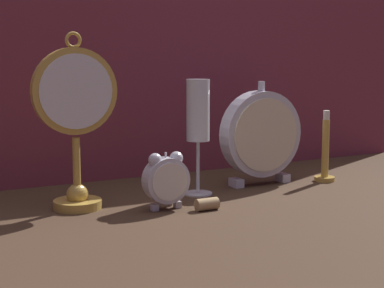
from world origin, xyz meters
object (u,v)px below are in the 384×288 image
(pocket_watch_on_stand, at_px, (76,122))
(champagne_flute, at_px, (198,118))
(alarm_clock_twin_bell, at_px, (166,178))
(brass_candlestick, at_px, (325,157))
(wine_cork, at_px, (207,204))
(mantel_clock_silver, at_px, (261,135))

(pocket_watch_on_stand, height_order, champagne_flute, pocket_watch_on_stand)
(alarm_clock_twin_bell, xyz_separation_m, brass_candlestick, (0.41, 0.06, -0.01))
(champagne_flute, relative_size, brass_candlestick, 1.47)
(champagne_flute, height_order, brass_candlestick, champagne_flute)
(wine_cork, bearing_deg, pocket_watch_on_stand, 149.45)
(pocket_watch_on_stand, distance_m, wine_cork, 0.28)
(wine_cork, bearing_deg, alarm_clock_twin_bell, 147.64)
(champagne_flute, bearing_deg, pocket_watch_on_stand, -179.73)
(mantel_clock_silver, xyz_separation_m, champagne_flute, (-0.16, -0.02, 0.04))
(pocket_watch_on_stand, relative_size, mantel_clock_silver, 1.44)
(pocket_watch_on_stand, relative_size, champagne_flute, 1.39)
(mantel_clock_silver, bearing_deg, brass_candlestick, -14.71)
(alarm_clock_twin_bell, xyz_separation_m, wine_cork, (0.06, -0.04, -0.05))
(brass_candlestick, relative_size, wine_cork, 3.70)
(champagne_flute, bearing_deg, wine_cork, -110.96)
(pocket_watch_on_stand, bearing_deg, wine_cork, -30.55)
(pocket_watch_on_stand, bearing_deg, alarm_clock_twin_bell, -29.72)
(wine_cork, bearing_deg, mantel_clock_silver, 33.91)
(alarm_clock_twin_bell, distance_m, champagne_flute, 0.17)
(alarm_clock_twin_bell, relative_size, wine_cork, 2.49)
(pocket_watch_on_stand, xyz_separation_m, mantel_clock_silver, (0.41, 0.02, -0.05))
(brass_candlestick, distance_m, wine_cork, 0.37)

